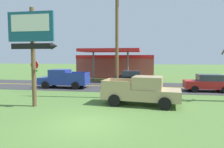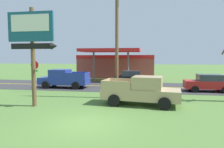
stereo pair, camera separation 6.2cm
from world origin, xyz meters
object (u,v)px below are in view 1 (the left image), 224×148
gas_station (116,65)px  pickup_tan_parked_on_lawn (142,91)px  stop_sign (35,71)px  motel_sign (33,38)px  car_black_near_lane (132,78)px  car_red_mid_lane (208,83)px  utility_pole (117,33)px  pickup_blue_on_road (63,79)px

gas_station → pickup_tan_parked_on_lawn: bearing=-76.7°
stop_sign → pickup_tan_parked_on_lawn: stop_sign is taller
gas_station → motel_sign: bearing=-96.4°
gas_station → stop_sign: bearing=-108.5°
stop_sign → pickup_tan_parked_on_lawn: size_ratio=0.55×
car_black_near_lane → car_red_mid_lane: (7.40, -4.00, 0.00)m
stop_sign → car_black_near_lane: size_ratio=0.70×
utility_pole → gas_station: size_ratio=0.80×
motel_sign → car_black_near_lane: size_ratio=1.53×
pickup_tan_parked_on_lawn → car_red_mid_lane: pickup_tan_parked_on_lawn is taller
motel_sign → car_red_mid_lane: (13.00, 8.18, -3.65)m
utility_pole → gas_station: bearing=98.4°
stop_sign → pickup_tan_parked_on_lawn: bearing=-19.3°
gas_station → pickup_tan_parked_on_lawn: size_ratio=2.22×
motel_sign → pickup_blue_on_road: size_ratio=1.24×
motel_sign → utility_pole: utility_pole is taller
pickup_tan_parked_on_lawn → car_black_near_lane: 10.58m
utility_pole → car_red_mid_lane: size_ratio=2.27×
utility_pole → pickup_tan_parked_on_lawn: (2.01, -2.04, -4.16)m
gas_station → car_red_mid_lane: bearing=-50.4°
gas_station → pickup_blue_on_road: gas_station is taller
pickup_tan_parked_on_lawn → car_black_near_lane: pickup_tan_parked_on_lawn is taller
motel_sign → pickup_tan_parked_on_lawn: bearing=13.7°
pickup_tan_parked_on_lawn → pickup_blue_on_road: 10.60m
pickup_tan_parked_on_lawn → car_red_mid_lane: bearing=47.0°
utility_pole → gas_station: (-2.56, 17.31, -3.18)m
motel_sign → gas_station: (2.37, 21.04, -2.53)m
utility_pole → car_red_mid_lane: (8.06, 4.45, -4.29)m
pickup_blue_on_road → car_black_near_lane: (7.03, 4.00, -0.13)m
utility_pole → pickup_blue_on_road: size_ratio=1.84×
motel_sign → pickup_blue_on_road: motel_sign is taller
car_red_mid_lane → gas_station: bearing=129.6°
pickup_blue_on_road → car_black_near_lane: pickup_blue_on_road is taller
stop_sign → car_red_mid_lane: bearing=10.7°
motel_sign → utility_pole: bearing=37.1°
stop_sign → gas_station: size_ratio=0.25×
pickup_blue_on_road → pickup_tan_parked_on_lawn: bearing=-37.8°
pickup_tan_parked_on_lawn → motel_sign: bearing=-166.3°
gas_station → car_red_mid_lane: (10.63, -12.85, -1.11)m
car_red_mid_lane → pickup_tan_parked_on_lawn: bearing=-133.0°
car_black_near_lane → utility_pole: bearing=-94.5°
utility_pole → pickup_blue_on_road: bearing=145.0°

